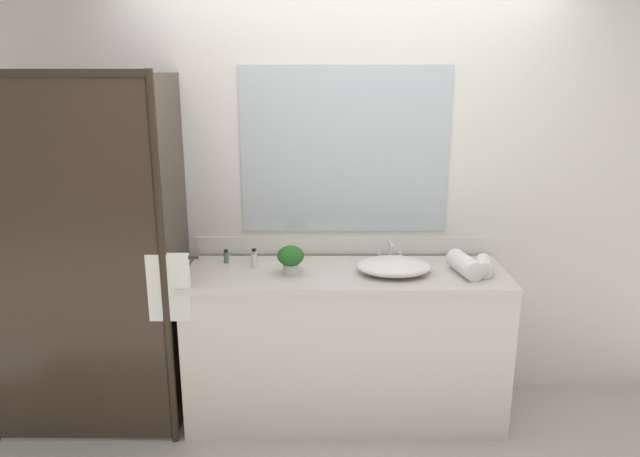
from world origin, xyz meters
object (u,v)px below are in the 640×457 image
(sink_basin, at_px, (394,266))
(amenity_bottle_body_wash, at_px, (254,261))
(rolled_towel_middle, at_px, (465,265))
(amenity_bottle_shampoo, at_px, (227,257))
(potted_plant, at_px, (291,258))
(amenity_bottle_lotion, at_px, (255,256))
(faucet, at_px, (390,255))
(rolled_towel_near_edge, at_px, (484,266))

(sink_basin, relative_size, amenity_bottle_body_wash, 4.47)
(rolled_towel_middle, bearing_deg, amenity_bottle_shampoo, 171.62)
(amenity_bottle_shampoo, xyz_separation_m, amenity_bottle_body_wash, (0.17, -0.09, 0.01))
(potted_plant, relative_size, rolled_towel_middle, 0.63)
(amenity_bottle_shampoo, height_order, amenity_bottle_lotion, amenity_bottle_lotion)
(potted_plant, xyz_separation_m, rolled_towel_middle, (0.96, -0.00, -0.04))
(potted_plant, bearing_deg, sink_basin, 1.32)
(rolled_towel_middle, bearing_deg, faucet, 152.04)
(rolled_towel_middle, bearing_deg, amenity_bottle_lotion, 170.54)
(sink_basin, distance_m, faucet, 0.19)
(amenity_bottle_shampoo, relative_size, rolled_towel_middle, 0.31)
(potted_plant, xyz_separation_m, amenity_bottle_shampoo, (-0.39, 0.20, -0.06))
(sink_basin, distance_m, potted_plant, 0.57)
(amenity_bottle_lotion, distance_m, rolled_towel_middle, 1.20)
(sink_basin, height_order, amenity_bottle_shampoo, sink_basin)
(faucet, xyz_separation_m, rolled_towel_middle, (0.39, -0.21, 0.01))
(rolled_towel_near_edge, relative_size, rolled_towel_middle, 0.71)
(faucet, relative_size, amenity_bottle_shampoo, 2.12)
(rolled_towel_middle, bearing_deg, amenity_bottle_body_wash, 174.94)
(sink_basin, bearing_deg, amenity_bottle_body_wash, 173.44)
(amenity_bottle_body_wash, bearing_deg, amenity_bottle_shampoo, 151.21)
(sink_basin, xyz_separation_m, rolled_towel_middle, (0.39, -0.01, 0.01))
(amenity_bottle_lotion, height_order, rolled_towel_near_edge, rolled_towel_near_edge)
(potted_plant, relative_size, amenity_bottle_lotion, 1.90)
(faucet, relative_size, amenity_bottle_lotion, 1.98)
(faucet, xyz_separation_m, amenity_bottle_lotion, (-0.80, -0.01, -0.00))
(amenity_bottle_lotion, relative_size, rolled_towel_middle, 0.33)
(faucet, distance_m, rolled_towel_near_edge, 0.54)
(amenity_bottle_shampoo, bearing_deg, rolled_towel_near_edge, -7.50)
(sink_basin, relative_size, rolled_towel_middle, 1.62)
(sink_basin, relative_size, potted_plant, 2.56)
(potted_plant, bearing_deg, faucet, 19.78)
(faucet, xyz_separation_m, rolled_towel_near_edge, (0.50, -0.20, 0.00))
(sink_basin, bearing_deg, amenity_bottle_lotion, 167.00)
(sink_basin, relative_size, amenity_bottle_shampoo, 5.21)
(amenity_bottle_shampoo, distance_m, rolled_towel_near_edge, 1.47)
(sink_basin, height_order, amenity_bottle_lotion, amenity_bottle_lotion)
(sink_basin, distance_m, rolled_towel_middle, 0.39)
(potted_plant, height_order, rolled_towel_near_edge, potted_plant)
(amenity_bottle_lotion, bearing_deg, faucet, 0.63)
(faucet, height_order, rolled_towel_near_edge, faucet)
(amenity_bottle_shampoo, relative_size, amenity_bottle_body_wash, 0.86)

